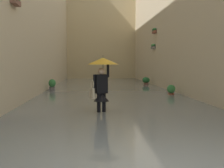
# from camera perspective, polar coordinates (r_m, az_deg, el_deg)

# --- Properties ---
(ground_plane) EXTENTS (64.04, 64.04, 0.00)m
(ground_plane) POSITION_cam_1_polar(r_m,az_deg,el_deg) (16.49, -0.89, -1.92)
(ground_plane) COLOR #605B56
(flood_water) EXTENTS (8.00, 31.62, 0.20)m
(flood_water) POSITION_cam_1_polar(r_m,az_deg,el_deg) (16.48, -0.89, -1.57)
(flood_water) COLOR slate
(flood_water) RESTS_ON ground_plane
(building_facade_left) EXTENTS (2.04, 29.62, 9.47)m
(building_facade_left) POSITION_cam_1_polar(r_m,az_deg,el_deg) (17.47, 14.45, 13.89)
(building_facade_left) COLOR beige
(building_facade_left) RESTS_ON ground_plane
(building_facade_far) EXTENTS (10.80, 1.80, 12.85)m
(building_facade_far) POSITION_cam_1_polar(r_m,az_deg,el_deg) (30.45, -2.28, 13.03)
(building_facade_far) COLOR tan
(building_facade_far) RESTS_ON ground_plane
(person_wading) EXTENTS (1.02, 1.02, 2.03)m
(person_wading) POSITION_cam_1_polar(r_m,az_deg,el_deg) (8.91, -2.05, 2.01)
(person_wading) COLOR black
(person_wading) RESTS_ON ground_plane
(potted_plant_near_right) EXTENTS (0.41, 0.41, 0.86)m
(potted_plant_near_right) POSITION_cam_1_polar(r_m,az_deg,el_deg) (16.50, -12.22, -0.36)
(potted_plant_near_right) COLOR #66605B
(potted_plant_near_right) RESTS_ON ground_plane
(potted_plant_near_left) EXTENTS (0.55, 0.55, 0.76)m
(potted_plant_near_left) POSITION_cam_1_polar(r_m,az_deg,el_deg) (20.78, 7.04, 0.55)
(potted_plant_near_left) COLOR brown
(potted_plant_near_left) RESTS_ON ground_plane
(potted_plant_mid_left) EXTENTS (0.42, 0.42, 0.70)m
(potted_plant_mid_left) POSITION_cam_1_polar(r_m,az_deg,el_deg) (14.32, 12.10, -1.36)
(potted_plant_mid_left) COLOR #9E563D
(potted_plant_mid_left) RESTS_ON ground_plane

